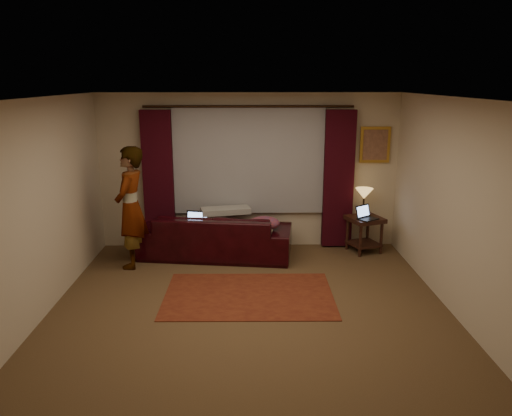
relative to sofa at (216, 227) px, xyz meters
The scene contains 20 objects.
floor 2.09m from the sofa, 74.64° to the right, with size 5.00×5.00×0.01m, color brown.
ceiling 2.93m from the sofa, 74.64° to the right, with size 5.00×5.00×0.02m, color silver.
wall_back 1.11m from the sofa, 45.02° to the left, with size 5.00×0.02×2.60m, color beige.
wall_front 4.57m from the sofa, 83.11° to the right, with size 5.00×0.02×2.60m, color beige.
wall_left 2.89m from the sofa, 135.01° to the right, with size 0.02×5.00×2.60m, color beige.
wall_right 3.71m from the sofa, 32.83° to the right, with size 0.02×5.00×2.60m, color beige.
sheer_curtain 1.24m from the sofa, 41.65° to the left, with size 2.50×0.05×1.80m, color #95959C.
drape_left 1.26m from the sofa, 155.95° to the left, with size 0.50×0.14×2.30m, color black.
drape_right 2.20m from the sofa, 11.89° to the left, with size 0.50×0.14×2.30m, color black.
curtain_rod 2.01m from the sofa, 38.54° to the left, with size 0.04×0.04×3.40m, color black.
picture_frame 2.97m from the sofa, 10.92° to the left, with size 0.50×0.04×0.60m, color #B6842D.
sofa is the anchor object (origin of this frame).
throw_blanket 0.54m from the sofa, 50.19° to the left, with size 0.79×0.32×0.09m, color #989691.
clothing_pile 0.81m from the sofa, 13.42° to the right, with size 0.50×0.38×0.21m, color brown.
laptop_sofa 0.37m from the sofa, 158.45° to the right, with size 0.36×0.39×0.26m, color black, non-canonical shape.
area_rug 1.73m from the sofa, 71.42° to the right, with size 2.24×1.49×0.01m, color maroon.
end_table 2.47m from the sofa, ahead, with size 0.52×0.52×0.60m, color black.
tiffany_lamp 2.48m from the sofa, ahead, with size 0.29×0.29×0.47m, color olive, non-canonical shape.
laptop_table 2.48m from the sofa, ahead, with size 0.31×0.33×0.22m, color black, non-canonical shape.
person 1.39m from the sofa, 161.17° to the right, with size 0.54×0.54×1.86m, color #989691.
Camera 1 is at (-0.02, -5.77, 2.80)m, focal length 35.00 mm.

